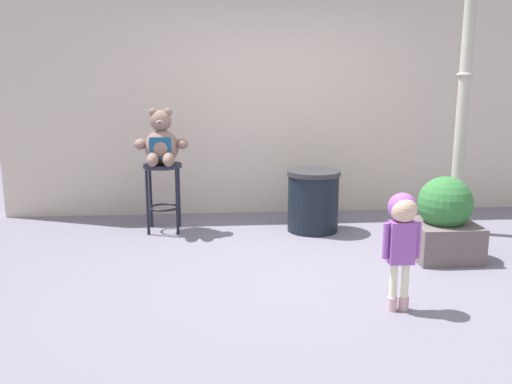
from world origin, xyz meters
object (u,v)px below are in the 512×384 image
at_px(teddy_bear, 161,144).
at_px(planter_with_shrub, 444,221).
at_px(child_walking, 402,226).
at_px(lamppost, 461,126).
at_px(bar_stool_with_teddy, 163,183).
at_px(trash_bin, 313,201).

height_order(teddy_bear, planter_with_shrub, teddy_bear).
distance_m(teddy_bear, child_walking, 2.87).
bearing_deg(lamppost, bar_stool_with_teddy, 174.04).
bearing_deg(lamppost, planter_with_shrub, -120.87).
height_order(child_walking, planter_with_shrub, child_walking).
bearing_deg(lamppost, teddy_bear, 174.57).
xyz_separation_m(child_walking, planter_with_shrub, (0.80, 1.08, -0.27)).
bearing_deg(planter_with_shrub, child_walking, -126.39).
bearing_deg(teddy_bear, trash_bin, -4.03).
bearing_deg(trash_bin, teddy_bear, 175.97).
xyz_separation_m(child_walking, trash_bin, (-0.22, 2.07, -0.28)).
height_order(trash_bin, planter_with_shrub, planter_with_shrub).
relative_size(child_walking, trash_bin, 1.29).
distance_m(bar_stool_with_teddy, trash_bin, 1.62).
bearing_deg(child_walking, planter_with_shrub, -84.03).
xyz_separation_m(trash_bin, lamppost, (1.50, -0.18, 0.81)).
height_order(child_walking, lamppost, lamppost).
height_order(bar_stool_with_teddy, teddy_bear, teddy_bear).
distance_m(child_walking, trash_bin, 2.10).
bearing_deg(bar_stool_with_teddy, trash_bin, -5.06).
height_order(bar_stool_with_teddy, trash_bin, bar_stool_with_teddy).
distance_m(bar_stool_with_teddy, planter_with_shrub, 2.86).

